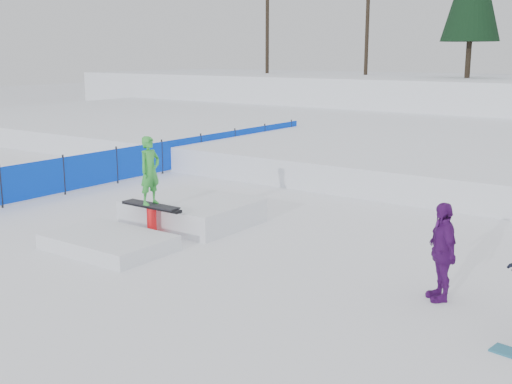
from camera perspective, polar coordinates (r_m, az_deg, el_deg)
The scene contains 5 objects.
ground at distance 11.74m, azimuth -7.76°, elevation -6.64°, with size 120.00×120.00×0.00m, color white.
snow_midrise at distance 25.44m, azimuth 17.85°, elevation 4.04°, with size 50.00×18.00×0.80m, color white.
safety_fence at distance 20.63m, azimuth -8.35°, elevation 3.13°, with size 0.05×16.00×1.10m.
spectator_purple at distance 10.35m, azimuth 16.19°, elevation -5.10°, with size 0.91×0.38×1.56m, color #511469.
jib_rail_feature at distance 14.07m, azimuth -7.59°, elevation -2.15°, with size 2.60×4.40×2.11m.
Camera 1 is at (7.71, -8.01, 3.78)m, focal length 45.00 mm.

